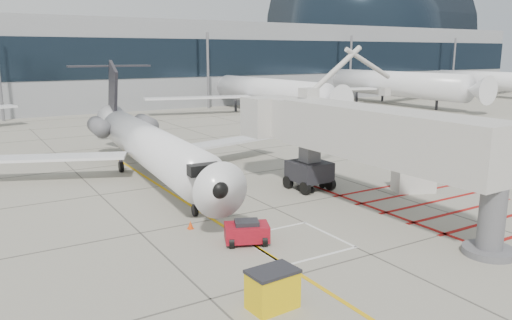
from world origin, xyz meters
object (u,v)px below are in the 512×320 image
regional_jet (157,128)px  spill_bin (273,289)px  pushback_tug (247,231)px  jet_bridge (381,145)px

regional_jet → spill_bin: (-2.43, -17.89, -3.26)m
spill_bin → pushback_tug: bearing=64.8°
regional_jet → jet_bridge: 14.74m
regional_jet → jet_bridge: size_ratio=1.54×
regional_jet → pushback_tug: (-0.15, -12.14, -3.38)m
jet_bridge → pushback_tug: (-8.50, 0.01, -3.34)m
regional_jet → pushback_tug: 12.60m
pushback_tug → spill_bin: size_ratio=1.23×
regional_jet → pushback_tug: bearing=-86.1°
spill_bin → regional_jet: bearing=78.7°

